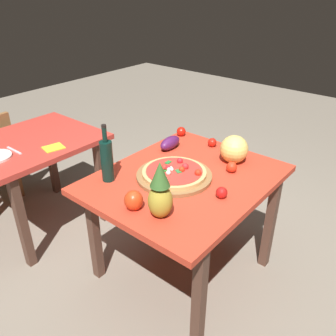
{
  "coord_description": "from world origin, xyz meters",
  "views": [
    {
      "loc": [
        -1.52,
        -1.12,
        1.87
      ],
      "look_at": [
        -0.05,
        0.1,
        0.83
      ],
      "focal_mm": 37.32,
      "sensor_mm": 36.0,
      "label": 1
    }
  ],
  "objects_px": {
    "tomato_near_board": "(181,131)",
    "pizza": "(174,172)",
    "eggplant": "(170,143)",
    "knife_utensil": "(14,150)",
    "background_table": "(32,154)",
    "tomato_by_bottle": "(212,142)",
    "napkin_folded": "(53,148)",
    "pineapple_left": "(160,193)",
    "melon": "(234,149)",
    "tomato_beside_pepper": "(232,167)",
    "display_table": "(185,189)",
    "tomato_at_corner": "(222,193)",
    "pizza_board": "(174,176)",
    "wine_bottle": "(107,160)",
    "bell_pepper": "(134,200)"
  },
  "relations": [
    {
      "from": "pineapple_left",
      "to": "tomato_by_bottle",
      "type": "bearing_deg",
      "value": 16.63
    },
    {
      "from": "tomato_by_bottle",
      "to": "tomato_at_corner",
      "type": "bearing_deg",
      "value": -142.25
    },
    {
      "from": "eggplant",
      "to": "knife_utensil",
      "type": "bearing_deg",
      "value": 131.78
    },
    {
      "from": "tomato_by_bottle",
      "to": "tomato_beside_pepper",
      "type": "bearing_deg",
      "value": -128.43
    },
    {
      "from": "pizza_board",
      "to": "melon",
      "type": "bearing_deg",
      "value": -22.24
    },
    {
      "from": "pizza_board",
      "to": "pizza",
      "type": "xyz_separation_m",
      "value": [
        0.0,
        -0.0,
        0.03
      ]
    },
    {
      "from": "pizza",
      "to": "napkin_folded",
      "type": "relative_size",
      "value": 2.84
    },
    {
      "from": "background_table",
      "to": "wine_bottle",
      "type": "bearing_deg",
      "value": -90.79
    },
    {
      "from": "pizza_board",
      "to": "wine_bottle",
      "type": "xyz_separation_m",
      "value": [
        -0.28,
        0.29,
        0.12
      ]
    },
    {
      "from": "tomato_by_bottle",
      "to": "bell_pepper",
      "type": "bearing_deg",
      "value": -173.12
    },
    {
      "from": "eggplant",
      "to": "tomato_near_board",
      "type": "xyz_separation_m",
      "value": [
        0.24,
        0.08,
        -0.01
      ]
    },
    {
      "from": "background_table",
      "to": "eggplant",
      "type": "relative_size",
      "value": 4.97
    },
    {
      "from": "bell_pepper",
      "to": "background_table",
      "type": "bearing_deg",
      "value": 84.05
    },
    {
      "from": "melon",
      "to": "tomato_beside_pepper",
      "type": "distance_m",
      "value": 0.16
    },
    {
      "from": "melon",
      "to": "tomato_at_corner",
      "type": "bearing_deg",
      "value": -157.67
    },
    {
      "from": "tomato_near_board",
      "to": "napkin_folded",
      "type": "height_order",
      "value": "tomato_near_board"
    },
    {
      "from": "tomato_at_corner",
      "to": "napkin_folded",
      "type": "xyz_separation_m",
      "value": [
        -0.22,
        1.29,
        -0.03
      ]
    },
    {
      "from": "background_table",
      "to": "tomato_near_board",
      "type": "distance_m",
      "value": 1.18
    },
    {
      "from": "melon",
      "to": "eggplant",
      "type": "height_order",
      "value": "melon"
    },
    {
      "from": "pizza_board",
      "to": "napkin_folded",
      "type": "relative_size",
      "value": 3.36
    },
    {
      "from": "tomato_near_board",
      "to": "pizza",
      "type": "bearing_deg",
      "value": -145.8
    },
    {
      "from": "display_table",
      "to": "tomato_near_board",
      "type": "relative_size",
      "value": 16.39
    },
    {
      "from": "wine_bottle",
      "to": "tomato_at_corner",
      "type": "xyz_separation_m",
      "value": [
        0.27,
        -0.64,
        -0.1
      ]
    },
    {
      "from": "tomato_near_board",
      "to": "tomato_by_bottle",
      "type": "height_order",
      "value": "tomato_near_board"
    },
    {
      "from": "tomato_by_bottle",
      "to": "napkin_folded",
      "type": "distance_m",
      "value": 1.16
    },
    {
      "from": "pineapple_left",
      "to": "tomato_near_board",
      "type": "height_order",
      "value": "pineapple_left"
    },
    {
      "from": "display_table",
      "to": "tomato_near_board",
      "type": "height_order",
      "value": "tomato_near_board"
    },
    {
      "from": "eggplant",
      "to": "tomato_at_corner",
      "type": "bearing_deg",
      "value": -116.37
    },
    {
      "from": "bell_pepper",
      "to": "knife_utensil",
      "type": "height_order",
      "value": "bell_pepper"
    },
    {
      "from": "pineapple_left",
      "to": "melon",
      "type": "distance_m",
      "value": 0.78
    },
    {
      "from": "eggplant",
      "to": "knife_utensil",
      "type": "xyz_separation_m",
      "value": [
        -0.75,
        0.84,
        -0.04
      ]
    },
    {
      "from": "wine_bottle",
      "to": "melon",
      "type": "height_order",
      "value": "wine_bottle"
    },
    {
      "from": "tomato_near_board",
      "to": "background_table",
      "type": "bearing_deg",
      "value": 134.04
    },
    {
      "from": "display_table",
      "to": "tomato_at_corner",
      "type": "xyz_separation_m",
      "value": [
        -0.06,
        -0.3,
        0.13
      ]
    },
    {
      "from": "bell_pepper",
      "to": "eggplant",
      "type": "bearing_deg",
      "value": 24.93
    },
    {
      "from": "tomato_by_bottle",
      "to": "eggplant",
      "type": "bearing_deg",
      "value": 136.44
    },
    {
      "from": "pizza_board",
      "to": "tomato_by_bottle",
      "type": "xyz_separation_m",
      "value": [
        0.53,
        0.07,
        0.02
      ]
    },
    {
      "from": "pizza_board",
      "to": "pineapple_left",
      "type": "bearing_deg",
      "value": -151.39
    },
    {
      "from": "wine_bottle",
      "to": "tomato_by_bottle",
      "type": "distance_m",
      "value": 0.85
    },
    {
      "from": "pineapple_left",
      "to": "knife_utensil",
      "type": "bearing_deg",
      "value": 93.58
    },
    {
      "from": "tomato_by_bottle",
      "to": "napkin_folded",
      "type": "bearing_deg",
      "value": 131.05
    },
    {
      "from": "display_table",
      "to": "tomato_beside_pepper",
      "type": "height_order",
      "value": "tomato_beside_pepper"
    },
    {
      "from": "display_table",
      "to": "wine_bottle",
      "type": "distance_m",
      "value": 0.53
    },
    {
      "from": "tomato_beside_pepper",
      "to": "knife_utensil",
      "type": "bearing_deg",
      "value": 118.2
    },
    {
      "from": "bell_pepper",
      "to": "pineapple_left",
      "type": "bearing_deg",
      "value": -75.68
    },
    {
      "from": "pineapple_left",
      "to": "tomato_by_bottle",
      "type": "distance_m",
      "value": 0.94
    },
    {
      "from": "pineapple_left",
      "to": "tomato_by_bottle",
      "type": "height_order",
      "value": "pineapple_left"
    },
    {
      "from": "background_table",
      "to": "eggplant",
      "type": "xyz_separation_m",
      "value": [
        0.57,
        -0.92,
        0.16
      ]
    },
    {
      "from": "background_table",
      "to": "tomato_by_bottle",
      "type": "distance_m",
      "value": 1.4
    },
    {
      "from": "melon",
      "to": "wine_bottle",
      "type": "bearing_deg",
      "value": 146.27
    }
  ]
}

